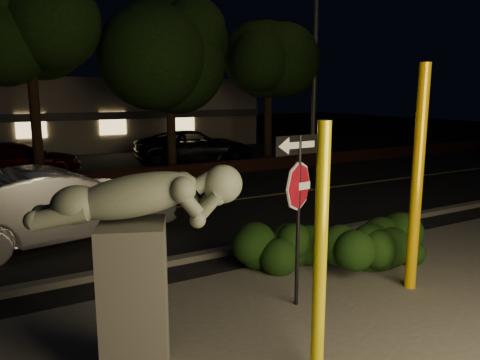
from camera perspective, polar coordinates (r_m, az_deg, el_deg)
name	(u,v)px	position (r m, az deg, el deg)	size (l,w,h in m)	color
ground	(133,190)	(16.05, -12.88, -1.19)	(90.00, 90.00, 0.00)	black
patio	(379,336)	(6.85, 16.64, -17.77)	(14.00, 6.00, 0.02)	#4C4944
road	(165,209)	(13.27, -9.09, -3.50)	(80.00, 8.00, 0.01)	black
lane_marking	(165,208)	(13.27, -9.09, -3.44)	(80.00, 0.12, 0.01)	#AE9845
curb	(237,249)	(9.67, -0.38, -8.41)	(80.00, 0.25, 0.12)	#4C4944
brick_wall	(122,177)	(17.23, -14.18, 0.40)	(40.00, 0.35, 0.50)	#431E15
parking_lot	(88,163)	(22.75, -18.04, 2.01)	(40.00, 12.00, 0.01)	black
building	(57,113)	(30.42, -21.38, 7.63)	(22.00, 10.20, 4.00)	slate
tree_far_b	(27,8)	(18.60, -24.56, 18.50)	(5.20, 5.20, 8.41)	black
tree_far_c	(168,29)	(19.34, -8.71, 17.79)	(4.80, 4.80, 7.84)	black
tree_far_d	(269,43)	(22.04, 3.54, 16.36)	(4.40, 4.40, 7.42)	black
yellow_pole_left	(320,258)	(5.16, 9.74, -9.33)	(0.15, 0.15, 2.94)	yellow
yellow_pole_right	(417,180)	(7.99, 20.78, -0.02)	(0.18, 0.18, 3.67)	#EAAE07
signpost	(299,187)	(6.88, 7.19, -0.82)	(0.89, 0.12, 2.61)	black
sculpture	(137,251)	(5.29, -12.50, -8.47)	(2.23, 1.38, 2.45)	#4C4944
hedge_center	(277,239)	(8.80, 4.50, -7.14)	(2.05, 0.96, 1.07)	black
hedge_right	(367,246)	(8.77, 15.25, -7.80)	(1.53, 0.82, 1.00)	black
hedge_far_right	(386,239)	(9.25, 17.40, -6.85)	(1.48, 0.92, 1.03)	black
streetlight	(314,14)	(21.76, 8.98, 19.34)	(1.55, 0.88, 11.01)	#4C4C51
silver_sedan	(57,205)	(10.86, -21.39, -2.89)	(1.72, 4.94, 1.63)	silver
parked_car_darkred	(20,159)	(20.19, -25.26, 2.32)	(1.83, 4.49, 1.30)	#39040D
parked_car_dark	(195,147)	(21.46, -5.48, 4.02)	(2.51, 5.45, 1.51)	black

